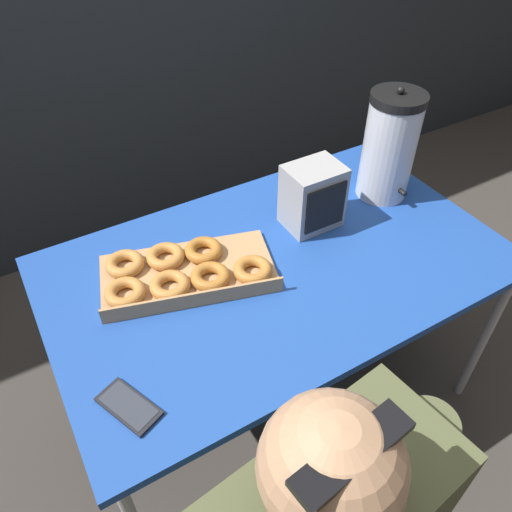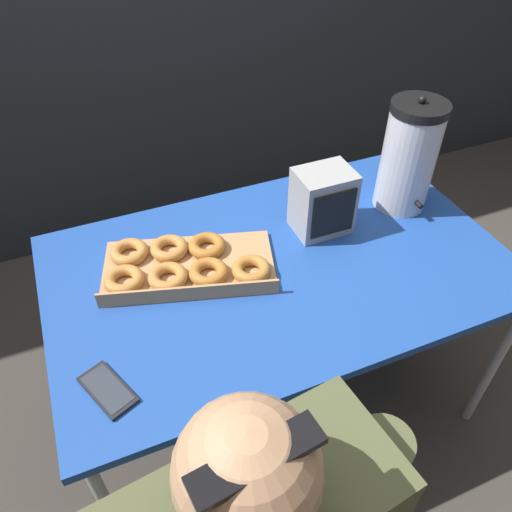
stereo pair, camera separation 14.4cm
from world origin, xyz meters
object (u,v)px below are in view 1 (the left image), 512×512
Objects in this scene: donut_box at (183,272)px; coffee_urn at (389,147)px; cell_phone at (129,406)px; space_heater at (313,197)px.

coffee_urn is at bearing 19.13° from donut_box.
donut_box is 0.80m from coffee_urn.
cell_phone is at bearing -161.04° from coffee_urn.
cell_phone is (-1.07, -0.37, -0.18)m from coffee_urn.
cell_phone is (-0.28, -0.32, -0.02)m from donut_box.
space_heater is (-0.31, -0.02, -0.08)m from coffee_urn.
donut_box is 3.23× the size of cell_phone.
space_heater reaches higher than donut_box.
space_heater is at bearing -177.05° from coffee_urn.
space_heater is (0.75, 0.35, 0.10)m from cell_phone.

